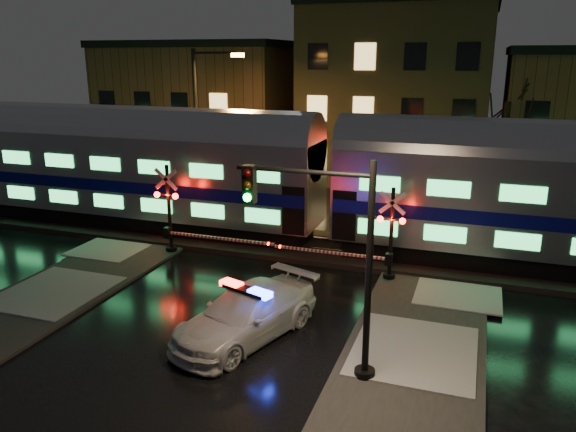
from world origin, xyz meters
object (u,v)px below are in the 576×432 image
object	(u,v)px
crossing_signal_left	(176,219)
traffic_light	(333,265)
crossing_signal_right	(381,243)
streetlight	(201,121)
police_car	(246,314)

from	to	relation	value
crossing_signal_left	traffic_light	world-z (taller)	traffic_light
crossing_signal_left	crossing_signal_right	bearing A→B (deg)	-0.04
crossing_signal_right	traffic_light	world-z (taller)	traffic_light
traffic_light	streetlight	world-z (taller)	streetlight
crossing_signal_right	streetlight	xyz separation A→B (m)	(-11.03, 6.70, 3.55)
crossing_signal_right	streetlight	distance (m)	13.39
crossing_signal_left	police_car	bearing A→B (deg)	-45.44
crossing_signal_right	traffic_light	distance (m)	7.30
crossing_signal_right	crossing_signal_left	distance (m)	8.92
crossing_signal_left	traffic_light	bearing A→B (deg)	-38.74
streetlight	traffic_light	bearing A→B (deg)	-51.51
police_car	streetlight	distance (m)	15.54
police_car	traffic_light	xyz separation A→B (m)	(3.01, -1.17, 2.42)
traffic_light	streetlight	bearing A→B (deg)	122.37
crossing_signal_right	police_car	bearing A→B (deg)	-117.37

